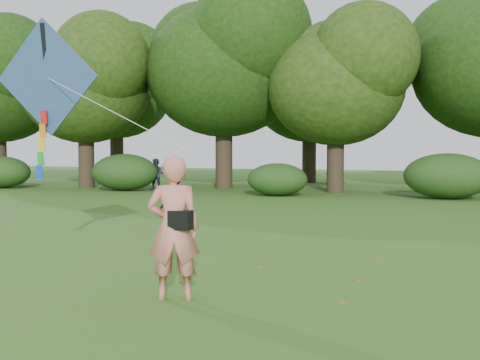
% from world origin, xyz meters
% --- Properties ---
extents(ground, '(100.00, 100.00, 0.00)m').
position_xyz_m(ground, '(0.00, 0.00, 0.00)').
color(ground, '#265114').
rests_on(ground, ground).
extents(man_kite_flyer, '(0.84, 0.71, 1.96)m').
position_xyz_m(man_kite_flyer, '(-0.33, -0.74, 0.98)').
color(man_kite_flyer, '#DE7A68').
rests_on(man_kite_flyer, ground).
extents(bystander_left, '(0.87, 0.73, 1.57)m').
position_xyz_m(bystander_left, '(-10.54, 18.37, 0.78)').
color(bystander_left, '#272B34').
rests_on(bystander_left, ground).
extents(crossbody_bag, '(0.43, 0.20, 0.74)m').
position_xyz_m(crossbody_bag, '(-0.21, -0.77, 1.11)').
color(crossbody_bag, black).
rests_on(crossbody_bag, ground).
extents(flying_kite, '(4.98, 2.40, 3.00)m').
position_xyz_m(flying_kite, '(-3.95, 1.37, 3.33)').
color(flying_kite, '#254DA0').
rests_on(flying_kite, ground).
extents(tree_line, '(54.70, 15.30, 9.48)m').
position_xyz_m(tree_line, '(1.67, 22.88, 5.60)').
color(tree_line, '#3A2D1E').
rests_on(tree_line, ground).
extents(shrub_band, '(39.15, 3.22, 1.88)m').
position_xyz_m(shrub_band, '(-0.72, 17.60, 0.86)').
color(shrub_band, '#264919').
rests_on(shrub_band, ground).
extents(fallen_leaves, '(7.69, 12.80, 0.01)m').
position_xyz_m(fallen_leaves, '(0.84, 3.40, 0.01)').
color(fallen_leaves, brown).
rests_on(fallen_leaves, ground).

